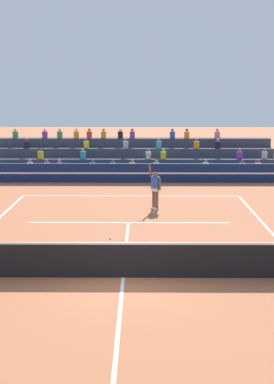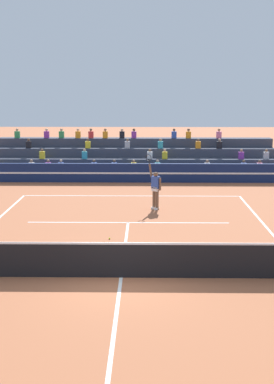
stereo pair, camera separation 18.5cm
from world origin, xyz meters
name	(u,v)px [view 2 (the right image)]	position (x,y,z in m)	size (l,w,h in m)	color
ground_plane	(121,278)	(0.00, 0.00, 0.00)	(120.00, 120.00, 0.00)	#AD603D
court_lines	(121,277)	(0.00, 0.00, 0.00)	(11.10, 23.90, 0.01)	white
tennis_net	(121,260)	(0.00, 0.00, 0.54)	(12.00, 0.10, 1.10)	#2D6B38
sponsor_banner_wall	(133,173)	(0.00, 15.91, 0.55)	(18.00, 0.26, 1.10)	navy
bleacher_stand	(134,161)	(-0.01, 19.08, 0.84)	(17.75, 3.80, 2.83)	#383D4C
tennis_player	(155,188)	(1.15, 8.92, 0.99)	(0.72, 0.58, 2.50)	brown
tennis_ball	(110,238)	(-0.60, 3.98, 0.03)	(0.07, 0.07, 0.07)	#C6DB33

